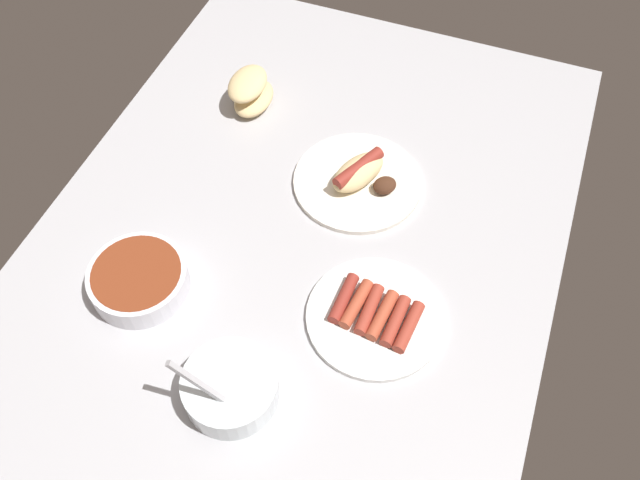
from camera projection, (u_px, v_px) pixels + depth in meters
The scene contains 6 objects.
ground_plane at pixel (305, 228), 120.90cm from camera, with size 120.00×90.00×3.00cm, color #B2B2B7.
bowl_coleslaw at pixel (230, 387), 98.74cm from camera, with size 14.40×14.40×15.40cm.
bread_stack at pixel (251, 91), 134.07cm from camera, with size 11.33×8.57×7.20cm.
plate_hotdog_assembled at pixel (359, 178), 123.48cm from camera, with size 24.04×24.04×5.61cm.
bowl_chili at pixel (139, 279), 109.86cm from camera, with size 16.36×16.36×4.65cm.
plate_sausages at pixel (375, 315), 107.73cm from camera, with size 22.53×22.53×3.09cm.
Camera 1 is at (65.56, 27.72, 96.29)cm, focal length 37.40 mm.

